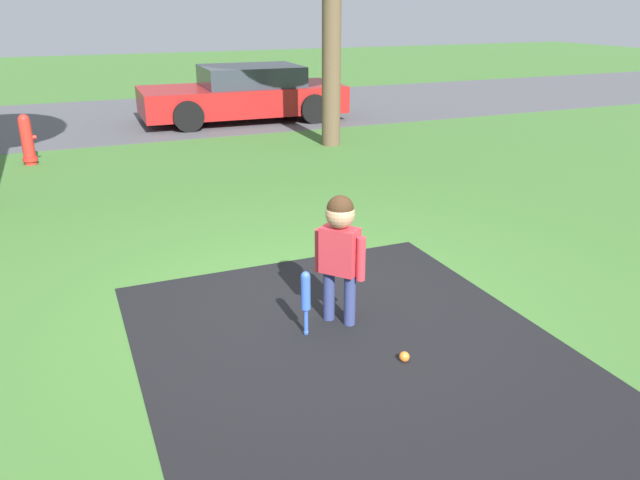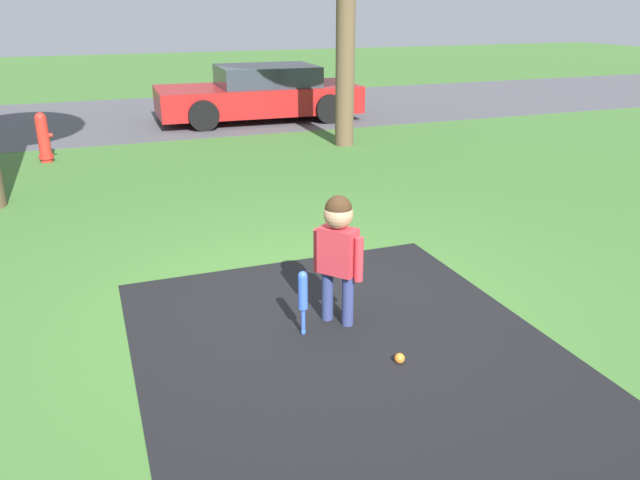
# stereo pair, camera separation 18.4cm
# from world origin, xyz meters

# --- Properties ---
(ground_plane) EXTENTS (60.00, 60.00, 0.00)m
(ground_plane) POSITION_xyz_m (0.00, 0.00, 0.00)
(ground_plane) COLOR #3D6B2D
(street_strip) EXTENTS (40.00, 6.00, 0.01)m
(street_strip) POSITION_xyz_m (0.00, 10.37, 0.00)
(street_strip) COLOR #4C4C51
(street_strip) RESTS_ON ground
(child) EXTENTS (0.31, 0.36, 1.08)m
(child) POSITION_xyz_m (0.13, -0.35, 0.70)
(child) COLOR navy
(child) RESTS_ON ground
(baseball_bat) EXTENTS (0.07, 0.07, 0.54)m
(baseball_bat) POSITION_xyz_m (-0.20, -0.45, 0.35)
(baseball_bat) COLOR blue
(baseball_bat) RESTS_ON ground
(sports_ball) EXTENTS (0.08, 0.08, 0.08)m
(sports_ball) POSITION_xyz_m (0.31, -1.09, 0.04)
(sports_ball) COLOR orange
(sports_ball) RESTS_ON ground
(fire_hydrant) EXTENTS (0.26, 0.23, 0.81)m
(fire_hydrant) POSITION_xyz_m (-2.27, 6.42, 0.39)
(fire_hydrant) COLOR red
(fire_hydrant) RESTS_ON ground
(parked_car) EXTENTS (4.41, 2.18, 1.17)m
(parked_car) POSITION_xyz_m (2.09, 9.04, 0.56)
(parked_car) COLOR maroon
(parked_car) RESTS_ON ground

